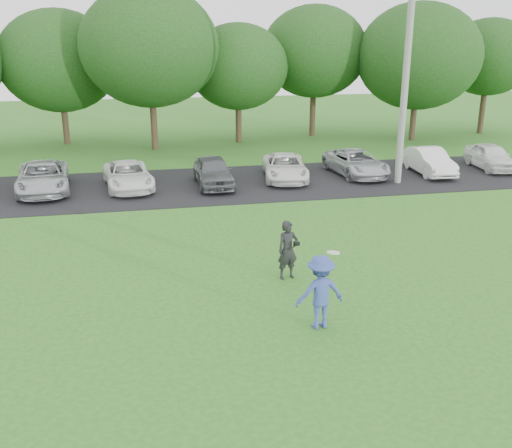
# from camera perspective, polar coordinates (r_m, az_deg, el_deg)

# --- Properties ---
(ground) EXTENTS (100.00, 100.00, 0.00)m
(ground) POSITION_cam_1_polar(r_m,az_deg,el_deg) (12.44, 3.34, -10.69)
(ground) COLOR #2A6C1E
(ground) RESTS_ON ground
(parking_lot) EXTENTS (32.00, 6.50, 0.03)m
(parking_lot) POSITION_cam_1_polar(r_m,az_deg,el_deg) (24.42, -4.55, 3.97)
(parking_lot) COLOR black
(parking_lot) RESTS_ON ground
(utility_pole) EXTENTS (0.28, 0.28, 9.28)m
(utility_pole) POSITION_cam_1_polar(r_m,az_deg,el_deg) (24.72, 14.78, 14.48)
(utility_pole) COLOR gray
(utility_pole) RESTS_ON ground
(frisbee_player) EXTENTS (1.10, 0.76, 1.87)m
(frisbee_player) POSITION_cam_1_polar(r_m,az_deg,el_deg) (12.32, 6.43, -6.77)
(frisbee_player) COLOR #394BA1
(frisbee_player) RESTS_ON ground
(camera_bystander) EXTENTS (0.63, 0.49, 1.55)m
(camera_bystander) POSITION_cam_1_polar(r_m,az_deg,el_deg) (14.72, 3.20, -2.61)
(camera_bystander) COLOR black
(camera_bystander) RESTS_ON ground
(parked_cars) EXTENTS (28.41, 4.55, 1.23)m
(parked_cars) POSITION_cam_1_polar(r_m,az_deg,el_deg) (24.35, -4.43, 5.35)
(parked_cars) COLOR #525559
(parked_cars) RESTS_ON parking_lot
(tree_row) EXTENTS (42.39, 9.85, 8.64)m
(tree_row) POSITION_cam_1_polar(r_m,az_deg,el_deg) (33.57, -4.35, 16.31)
(tree_row) COLOR #38281C
(tree_row) RESTS_ON ground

